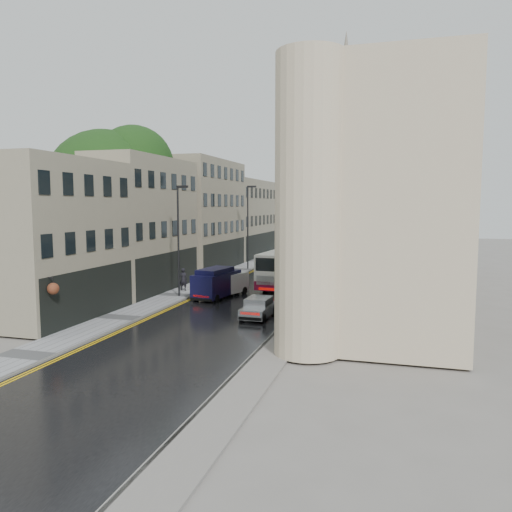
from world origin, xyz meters
The scene contains 17 objects.
ground centered at (0.00, 0.00, 0.00)m, with size 200.00×200.00×0.00m, color slate.
road centered at (0.00, 27.50, 0.01)m, with size 9.00×85.00×0.02m, color black.
left_sidewalk centered at (-5.85, 27.50, 0.06)m, with size 2.70×85.00×0.12m, color gray.
right_sidewalk centered at (5.40, 27.50, 0.06)m, with size 1.80×85.00×0.12m, color slate.
old_shop_row centered at (-9.45, 30.00, 6.00)m, with size 4.50×56.00×12.00m, color gray, non-canonical shape.
modern_block centered at (10.30, 26.00, 7.00)m, with size 8.00×40.00×14.00m, color #C7B694, non-canonical shape.
church_spire centered at (0.50, 82.00, 20.00)m, with size 6.40×6.40×40.00m, color gray, non-canonical shape.
tree_near centered at (-12.50, 20.00, 6.95)m, with size 10.56×10.56×13.89m, color black, non-canonical shape.
tree_far centered at (-12.20, 33.00, 6.23)m, with size 9.24×9.24×12.46m, color black, non-canonical shape.
cream_bus centered at (0.15, 24.33, 1.62)m, with size 2.67×11.74×3.20m, color white, non-canonical shape.
white_lorry centered at (2.52, 34.52, 1.97)m, with size 2.23×7.43×3.90m, color silver, non-canonical shape.
silver_hatchback centered at (1.78, 12.46, 0.68)m, with size 1.54×3.53×1.32m, color #A7A8AB, non-canonical shape.
white_van centered at (-3.28, 19.35, 0.92)m, with size 1.71×4.00×1.81m, color silver, non-canonical shape.
navy_van centered at (-3.56, 17.81, 1.24)m, with size 1.91×4.79×2.44m, color black, non-canonical shape.
pedestrian centered at (-6.10, 21.18, 1.06)m, with size 0.69×0.45×1.89m, color black.
lamp_post_near centered at (-5.41, 18.85, 4.39)m, with size 0.96×0.21×8.54m, color black, non-canonical shape.
lamp_post_far centered at (-5.14, 36.51, 4.71)m, with size 1.03×0.23×9.17m, color black, non-canonical shape.
Camera 1 is at (11.07, -16.64, 7.22)m, focal length 35.00 mm.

